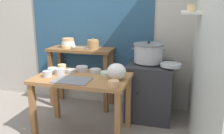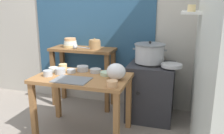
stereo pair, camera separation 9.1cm
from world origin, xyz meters
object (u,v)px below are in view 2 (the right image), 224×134
(prep_table, at_px, (82,85))
(plastic_bag, at_px, (116,71))
(prep_bowl_5, at_px, (112,84))
(prep_bowl_4, at_px, (107,73))
(serving_tray, at_px, (72,80))
(prep_bowl_6, at_px, (53,69))
(back_shelf_table, at_px, (83,62))
(bowl_stack_enamel, at_px, (70,43))
(steamer_pot, at_px, (150,53))
(ladle, at_px, (76,47))
(prep_bowl_8, at_px, (60,71))
(prep_bowl_7, at_px, (83,68))
(wide_pan, at_px, (172,65))
(prep_bowl_1, at_px, (96,71))
(prep_bowl_3, at_px, (48,73))
(clay_pot, at_px, (95,44))
(stove_block, at_px, (151,91))
(prep_bowl_0, at_px, (63,66))
(prep_bowl_2, at_px, (71,71))

(prep_table, height_order, plastic_bag, plastic_bag)
(prep_bowl_5, bearing_deg, prep_bowl_4, 115.66)
(serving_tray, bearing_deg, prep_bowl_6, 145.91)
(back_shelf_table, bearing_deg, bowl_stack_enamel, 175.66)
(steamer_pot, height_order, ladle, steamer_pot)
(back_shelf_table, height_order, steamer_pot, steamer_pot)
(prep_table, bearing_deg, ladle, 119.85)
(prep_bowl_5, bearing_deg, bowl_stack_enamel, 133.10)
(ladle, height_order, prep_bowl_8, ladle)
(plastic_bag, distance_m, prep_bowl_7, 0.54)
(wide_pan, distance_m, prep_bowl_1, 0.94)
(prep_bowl_3, distance_m, prep_bowl_7, 0.44)
(prep_table, distance_m, prep_bowl_7, 0.27)
(prep_bowl_5, bearing_deg, wide_pan, 54.64)
(back_shelf_table, relative_size, clay_pot, 5.61)
(ladle, height_order, plastic_bag, ladle)
(prep_table, xyz_separation_m, prep_bowl_4, (0.26, 0.13, 0.13))
(bowl_stack_enamel, distance_m, prep_bowl_4, 1.06)
(prep_bowl_5, bearing_deg, clay_pot, 119.40)
(clay_pot, distance_m, ladle, 0.28)
(serving_tray, bearing_deg, stove_block, 46.85)
(ladle, bearing_deg, prep_bowl_0, -87.57)
(plastic_bag, xyz_separation_m, wide_pan, (0.57, 0.51, -0.01))
(back_shelf_table, height_order, clay_pot, clay_pot)
(wide_pan, bearing_deg, prep_bowl_3, -155.82)
(ladle, relative_size, plastic_bag, 1.37)
(stove_block, xyz_separation_m, prep_bowl_0, (-1.09, -0.42, 0.37))
(prep_bowl_4, bearing_deg, wide_pan, 27.51)
(prep_table, distance_m, serving_tray, 0.21)
(back_shelf_table, distance_m, bowl_stack_enamel, 0.35)
(stove_block, distance_m, prep_bowl_1, 0.86)
(prep_table, xyz_separation_m, prep_bowl_7, (-0.08, 0.21, 0.15))
(clay_pot, bearing_deg, prep_bowl_0, -113.12)
(prep_bowl_3, height_order, prep_bowl_4, prep_bowl_3)
(bowl_stack_enamel, height_order, prep_bowl_5, bowl_stack_enamel)
(prep_table, bearing_deg, prep_bowl_1, 64.21)
(plastic_bag, distance_m, prep_bowl_1, 0.38)
(prep_bowl_4, relative_size, prep_bowl_8, 1.25)
(prep_bowl_2, xyz_separation_m, prep_bowl_5, (0.63, -0.36, 0.01))
(plastic_bag, xyz_separation_m, prep_bowl_8, (-0.71, 0.02, -0.06))
(back_shelf_table, height_order, prep_bowl_3, back_shelf_table)
(prep_bowl_5, xyz_separation_m, prep_bowl_8, (-0.74, 0.28, 0.00))
(steamer_pot, distance_m, serving_tray, 1.13)
(wide_pan, relative_size, prep_bowl_4, 1.64)
(serving_tray, bearing_deg, plastic_bag, 20.62)
(serving_tray, relative_size, prep_bowl_3, 3.78)
(prep_bowl_8, bearing_deg, prep_bowl_6, 156.41)
(stove_block, xyz_separation_m, prep_bowl_2, (-0.91, -0.55, 0.36))
(prep_bowl_1, distance_m, prep_bowl_7, 0.18)
(stove_block, relative_size, prep_bowl_1, 5.65)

